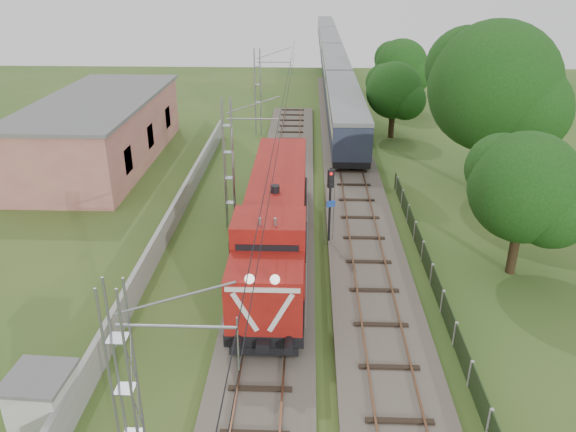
{
  "coord_description": "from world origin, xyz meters",
  "views": [
    {
      "loc": [
        1.65,
        -19.26,
        14.91
      ],
      "look_at": [
        0.62,
        8.81,
        2.2
      ],
      "focal_mm": 35.0,
      "sensor_mm": 36.0,
      "label": 1
    }
  ],
  "objects_px": {
    "locomotive": "(276,219)",
    "relay_hut": "(42,400)",
    "coach_rake": "(332,54)",
    "signal_post": "(330,194)"
  },
  "relations": [
    {
      "from": "locomotive",
      "to": "signal_post",
      "type": "height_order",
      "value": "locomotive"
    },
    {
      "from": "coach_rake",
      "to": "locomotive",
      "type": "bearing_deg",
      "value": -94.9
    },
    {
      "from": "locomotive",
      "to": "coach_rake",
      "type": "xyz_separation_m",
      "value": [
        5.0,
        58.37,
        0.14
      ]
    },
    {
      "from": "coach_rake",
      "to": "relay_hut",
      "type": "distance_m",
      "value": 72.05
    },
    {
      "from": "signal_post",
      "to": "coach_rake",
      "type": "bearing_deg",
      "value": 87.93
    },
    {
      "from": "coach_rake",
      "to": "relay_hut",
      "type": "height_order",
      "value": "coach_rake"
    },
    {
      "from": "locomotive",
      "to": "relay_hut",
      "type": "xyz_separation_m",
      "value": [
        -7.4,
        -12.59,
        -1.29
      ]
    },
    {
      "from": "locomotive",
      "to": "relay_hut",
      "type": "height_order",
      "value": "locomotive"
    },
    {
      "from": "locomotive",
      "to": "signal_post",
      "type": "relative_size",
      "value": 3.92
    },
    {
      "from": "signal_post",
      "to": "relay_hut",
      "type": "relative_size",
      "value": 2.13
    }
  ]
}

